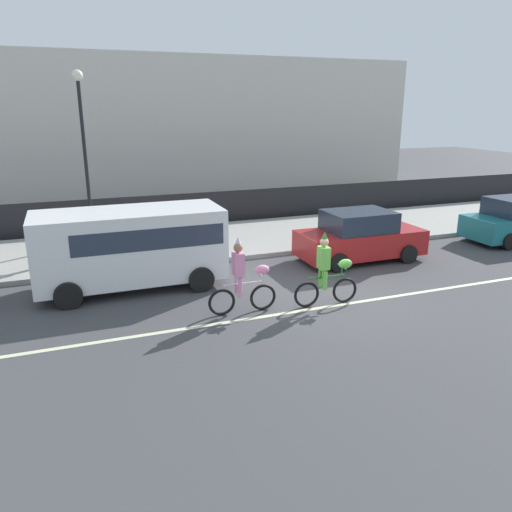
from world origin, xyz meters
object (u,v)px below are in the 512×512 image
object	(u,v)px
parked_car_red	(360,237)
street_lamp_post	(83,133)
parade_cyclist_lime	(327,273)
parade_cyclist_pink	(243,280)
parked_van_white	(133,243)
pedestrian_onlooker	(47,238)

from	to	relation	value
parked_car_red	street_lamp_post	xyz separation A→B (m)	(-8.04, 4.89, 3.21)
parade_cyclist_lime	parked_car_red	size ratio (longest dim) A/B	0.47
parade_cyclist_pink	parked_van_white	world-z (taller)	parked_van_white
parked_van_white	street_lamp_post	distance (m)	5.64
street_lamp_post	parked_van_white	bearing A→B (deg)	-80.34
parade_cyclist_pink	parked_van_white	xyz separation A→B (m)	(-2.21, 2.77, 0.44)
pedestrian_onlooker	parked_van_white	bearing A→B (deg)	-47.64
parked_car_red	pedestrian_onlooker	size ratio (longest dim) A/B	2.53
parade_cyclist_lime	street_lamp_post	xyz separation A→B (m)	(-5.18, 7.94, 3.15)
parked_van_white	pedestrian_onlooker	bearing A→B (deg)	132.36
parade_cyclist_lime	parked_car_red	xyz separation A→B (m)	(2.86, 3.05, -0.06)
parade_cyclist_pink	pedestrian_onlooker	xyz separation A→B (m)	(-4.48, 5.26, 0.17)
street_lamp_post	pedestrian_onlooker	xyz separation A→B (m)	(-1.43, -2.40, -2.97)
parked_car_red	street_lamp_post	world-z (taller)	street_lamp_post
parked_car_red	parked_van_white	bearing A→B (deg)	179.97
parade_cyclist_pink	parade_cyclist_lime	distance (m)	2.15
parade_cyclist_lime	parade_cyclist_pink	bearing A→B (deg)	172.43
parked_van_white	parade_cyclist_pink	bearing A→B (deg)	-51.42
parked_van_white	pedestrian_onlooker	xyz separation A→B (m)	(-2.26, 2.48, -0.27)
street_lamp_post	parked_car_red	bearing A→B (deg)	-31.30
parked_van_white	street_lamp_post	bearing A→B (deg)	99.66
parked_van_white	parked_car_red	size ratio (longest dim) A/B	1.22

